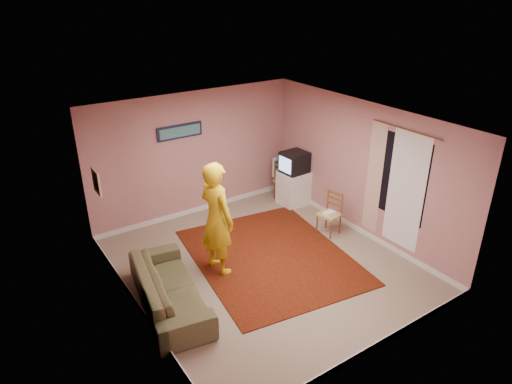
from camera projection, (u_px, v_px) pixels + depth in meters
ground at (263, 265)px, 8.00m from camera, size 5.00×5.00×0.00m
wall_back at (194, 155)px, 9.34m from camera, size 4.50×0.02×2.60m
wall_front at (380, 271)px, 5.57m from camera, size 4.50×0.02×2.60m
wall_left at (131, 237)px, 6.31m from camera, size 0.02×5.00×2.60m
wall_right at (362, 169)px, 8.59m from camera, size 0.02×5.00×2.60m
ceiling at (264, 121)px, 6.91m from camera, size 4.50×5.00×0.02m
baseboard_back at (198, 209)px, 9.85m from camera, size 4.50×0.02×0.10m
baseboard_front at (369, 349)px, 6.10m from camera, size 4.50×0.02×0.10m
baseboard_left at (141, 309)px, 6.84m from camera, size 0.02×5.00×0.10m
baseboard_right at (355, 228)px, 9.11m from camera, size 0.02×5.00×0.10m
window at (401, 178)px, 7.85m from camera, size 0.01×1.10×1.50m
curtain_sheer at (406, 191)px, 7.81m from camera, size 0.01×0.75×2.10m
curtain_floral at (374, 178)px, 8.33m from camera, size 0.01×0.35×2.10m
curtain_rod at (406, 129)px, 7.46m from camera, size 0.02×1.40×0.02m
picture_back at (180, 132)px, 8.93m from camera, size 0.95×0.04×0.28m
picture_left at (97, 182)px, 7.43m from camera, size 0.04×0.38×0.42m
area_rug at (270, 256)px, 8.24m from camera, size 2.98×3.53×0.02m
tv_cabinet at (293, 188)px, 10.07m from camera, size 0.59×0.54×0.76m
crt_tv at (294, 162)px, 9.81m from camera, size 0.56×0.50×0.46m
chair_a at (286, 176)px, 10.22m from camera, size 0.46×0.45×0.50m
dvd_player at (286, 178)px, 10.24m from camera, size 0.44×0.36×0.07m
blue_throw at (281, 166)px, 10.28m from camera, size 0.43×0.05×0.45m
chair_b at (330, 210)px, 8.80m from camera, size 0.44×0.45×0.46m
game_console at (329, 213)px, 8.82m from camera, size 0.21×0.16×0.04m
sofa at (169, 288)px, 6.89m from camera, size 1.17×2.23×0.62m
person at (217, 218)px, 7.48m from camera, size 0.58×0.79×1.97m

